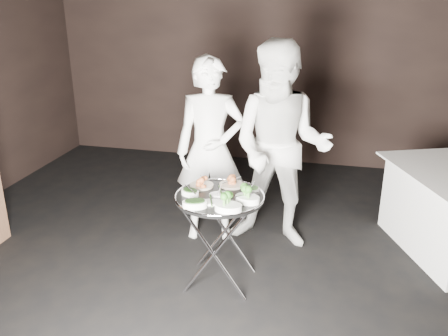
% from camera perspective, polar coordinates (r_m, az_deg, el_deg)
% --- Properties ---
extents(floor, '(6.00, 7.00, 0.05)m').
position_cam_1_polar(floor, '(3.72, -2.07, -17.32)').
color(floor, black).
rests_on(floor, ground).
extents(wall_back, '(6.00, 0.05, 3.00)m').
position_cam_1_polar(wall_back, '(6.44, 6.20, 13.72)').
color(wall_back, black).
rests_on(wall_back, floor).
extents(tray_stand, '(0.52, 0.44, 0.76)m').
position_cam_1_polar(tray_stand, '(3.81, -0.52, -8.17)').
color(tray_stand, silver).
rests_on(tray_stand, floor).
extents(serving_tray, '(0.70, 0.70, 0.04)m').
position_cam_1_polar(serving_tray, '(3.66, -0.54, -3.51)').
color(serving_tray, black).
rests_on(serving_tray, tray_stand).
extents(potato_plate_a, '(0.19, 0.19, 0.07)m').
position_cam_1_polar(potato_plate_a, '(3.82, -2.72, -1.80)').
color(potato_plate_a, beige).
rests_on(potato_plate_a, serving_tray).
extents(potato_plate_b, '(0.19, 0.19, 0.07)m').
position_cam_1_polar(potato_plate_b, '(3.83, 0.89, -1.70)').
color(potato_plate_b, beige).
rests_on(potato_plate_b, serving_tray).
extents(greens_bowl, '(0.11, 0.11, 0.06)m').
position_cam_1_polar(greens_bowl, '(3.71, 3.44, -2.57)').
color(greens_bowl, silver).
rests_on(greens_bowl, serving_tray).
extents(asparagus_plate_a, '(0.21, 0.16, 0.04)m').
position_cam_1_polar(asparagus_plate_a, '(3.66, -0.35, -3.09)').
color(asparagus_plate_a, silver).
rests_on(asparagus_plate_a, serving_tray).
extents(asparagus_plate_b, '(0.20, 0.15, 0.04)m').
position_cam_1_polar(asparagus_plate_b, '(3.52, -1.57, -4.05)').
color(asparagus_plate_b, silver).
rests_on(asparagus_plate_b, serving_tray).
extents(spinach_bowl_a, '(0.18, 0.15, 0.06)m').
position_cam_1_polar(spinach_bowl_a, '(3.67, -4.09, -2.87)').
color(spinach_bowl_a, silver).
rests_on(spinach_bowl_a, serving_tray).
extents(spinach_bowl_b, '(0.21, 0.17, 0.08)m').
position_cam_1_polar(spinach_bowl_b, '(3.46, -3.53, -4.22)').
color(spinach_bowl_b, silver).
rests_on(spinach_bowl_b, serving_tray).
extents(broccoli_bowl_a, '(0.22, 0.18, 0.08)m').
position_cam_1_polar(broccoli_bowl_a, '(3.54, 2.84, -3.59)').
color(broccoli_bowl_a, silver).
rests_on(broccoli_bowl_a, serving_tray).
extents(broccoli_bowl_b, '(0.20, 0.15, 0.08)m').
position_cam_1_polar(broccoli_bowl_b, '(3.40, 0.53, -4.59)').
color(broccoli_bowl_b, silver).
rests_on(broccoli_bowl_b, serving_tray).
extents(serving_utensils, '(0.59, 0.43, 0.01)m').
position_cam_1_polar(serving_utensils, '(3.69, -0.04, -2.22)').
color(serving_utensils, silver).
rests_on(serving_utensils, serving_tray).
extents(waiter_left, '(0.71, 0.55, 1.74)m').
position_cam_1_polar(waiter_left, '(4.39, -1.66, 2.10)').
color(waiter_left, white).
rests_on(waiter_left, floor).
extents(waiter_right, '(0.97, 0.78, 1.89)m').
position_cam_1_polar(waiter_right, '(4.25, 6.83, 2.44)').
color(waiter_right, white).
rests_on(waiter_right, floor).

